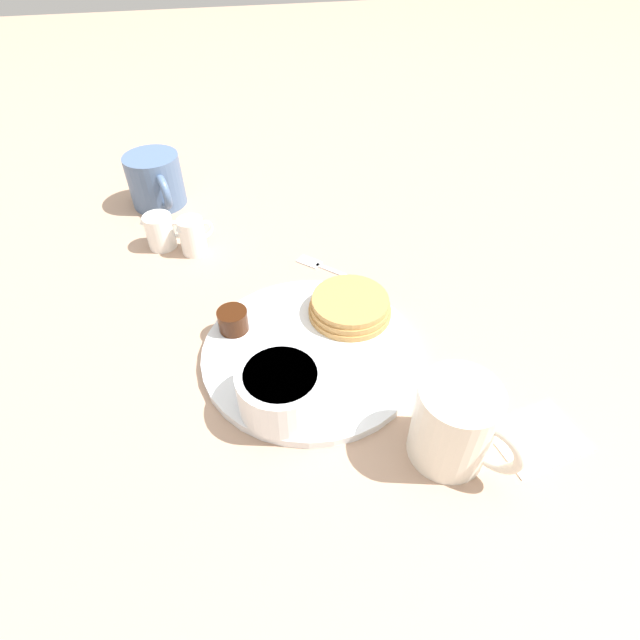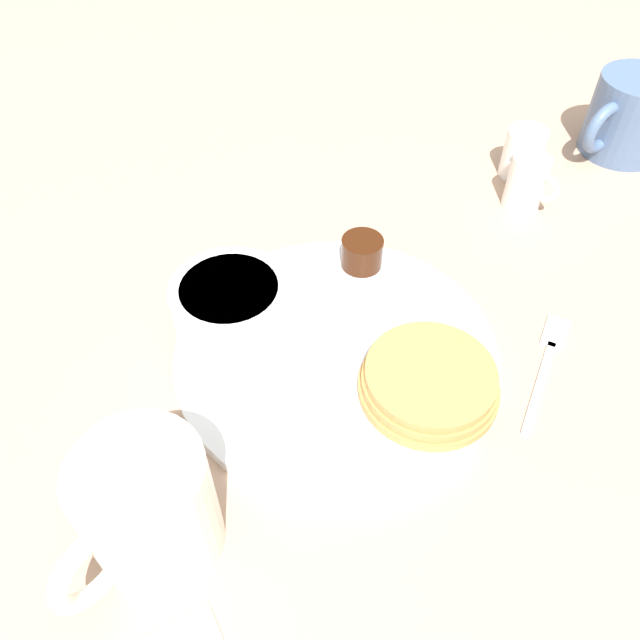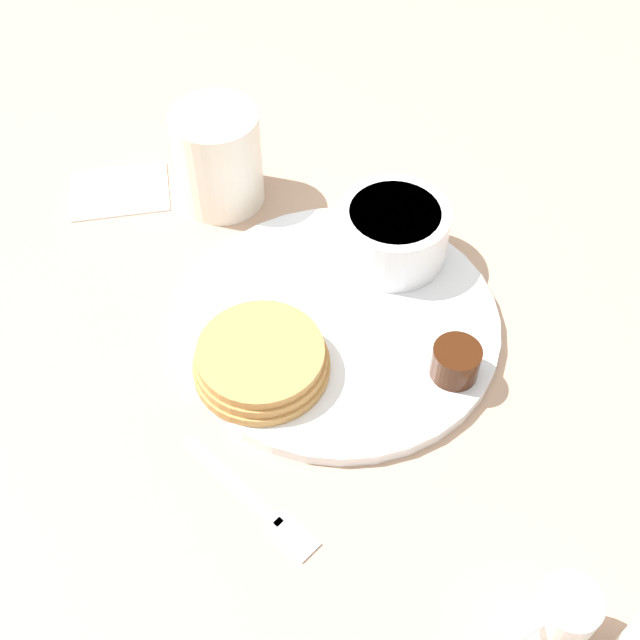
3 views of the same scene
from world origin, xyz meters
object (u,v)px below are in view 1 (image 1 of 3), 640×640
at_px(coffee_mug, 456,424).
at_px(creamer_pitcher_far, 160,231).
at_px(plate, 311,352).
at_px(bowl, 281,388).
at_px(fork, 327,268).
at_px(creamer_pitcher_near, 193,236).
at_px(second_mug, 156,181).

relative_size(coffee_mug, creamer_pitcher_far, 1.58).
relative_size(plate, bowl, 2.79).
height_order(plate, fork, plate).
height_order(bowl, coffee_mug, coffee_mug).
bearing_deg(creamer_pitcher_near, fork, -23.71).
bearing_deg(bowl, creamer_pitcher_far, 111.66).
distance_m(bowl, creamer_pitcher_far, 0.39).
xyz_separation_m(bowl, second_mug, (-0.15, 0.51, 0.01)).
bearing_deg(plate, fork, 71.75).
distance_m(creamer_pitcher_near, creamer_pitcher_far, 0.06).
bearing_deg(second_mug, bowl, -73.07).
bearing_deg(coffee_mug, bowl, 151.74).
bearing_deg(bowl, creamer_pitcher_near, 105.44).
height_order(bowl, second_mug, second_mug).
relative_size(plate, second_mug, 2.18).
bearing_deg(plate, creamer_pitcher_near, 118.41).
bearing_deg(creamer_pitcher_far, creamer_pitcher_near, -26.61).
distance_m(coffee_mug, creamer_pitcher_near, 0.50).
relative_size(creamer_pitcher_near, creamer_pitcher_far, 0.91).
bearing_deg(second_mug, fork, -44.31).
bearing_deg(bowl, fork, 67.40).
xyz_separation_m(bowl, creamer_pitcher_far, (-0.15, 0.37, -0.01)).
bearing_deg(creamer_pitcher_far, second_mug, 93.51).
relative_size(coffee_mug, creamer_pitcher_near, 1.74).
distance_m(plate, bowl, 0.10).
bearing_deg(second_mug, creamer_pitcher_far, -86.49).
height_order(coffee_mug, fork, coffee_mug).
distance_m(creamer_pitcher_near, fork, 0.22).
relative_size(coffee_mug, fork, 0.99).
bearing_deg(fork, plate, -108.25).
height_order(bowl, creamer_pitcher_near, bowl).
distance_m(creamer_pitcher_near, second_mug, 0.18).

